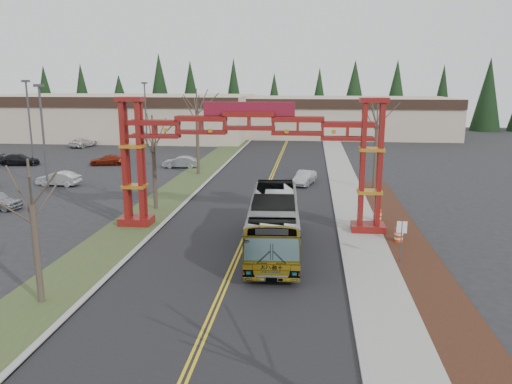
# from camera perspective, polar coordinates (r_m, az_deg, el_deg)

# --- Properties ---
(ground) EXTENTS (200.00, 200.00, 0.00)m
(ground) POSITION_cam_1_polar(r_m,az_deg,el_deg) (18.17, -8.29, -20.66)
(ground) COLOR black
(ground) RESTS_ON ground
(road) EXTENTS (12.00, 110.00, 0.02)m
(road) POSITION_cam_1_polar(r_m,az_deg,el_deg) (41.09, 0.44, -1.39)
(road) COLOR black
(road) RESTS_ON ground
(lane_line_left) EXTENTS (0.12, 100.00, 0.01)m
(lane_line_left) POSITION_cam_1_polar(r_m,az_deg,el_deg) (41.10, 0.27, -1.37)
(lane_line_left) COLOR gold
(lane_line_left) RESTS_ON road
(lane_line_right) EXTENTS (0.12, 100.00, 0.01)m
(lane_line_right) POSITION_cam_1_polar(r_m,az_deg,el_deg) (41.07, 0.60, -1.38)
(lane_line_right) COLOR gold
(lane_line_right) RESTS_ON road
(curb_right) EXTENTS (0.30, 110.00, 0.15)m
(curb_right) POSITION_cam_1_polar(r_m,az_deg,el_deg) (40.92, 9.04, -1.52)
(curb_right) COLOR #999994
(curb_right) RESTS_ON ground
(sidewalk_right) EXTENTS (2.60, 110.00, 0.14)m
(sidewalk_right) POSITION_cam_1_polar(r_m,az_deg,el_deg) (41.02, 11.06, -1.56)
(sidewalk_right) COLOR gray
(sidewalk_right) RESTS_ON ground
(landscape_strip) EXTENTS (2.60, 50.00, 0.12)m
(landscape_strip) POSITION_cam_1_polar(r_m,az_deg,el_deg) (27.25, 19.08, -9.37)
(landscape_strip) COLOR black
(landscape_strip) RESTS_ON ground
(grass_median) EXTENTS (4.00, 110.00, 0.08)m
(grass_median) POSITION_cam_1_polar(r_m,az_deg,el_deg) (42.63, -10.33, -1.04)
(grass_median) COLOR #334321
(grass_median) RESTS_ON ground
(curb_left) EXTENTS (0.30, 110.00, 0.15)m
(curb_left) POSITION_cam_1_polar(r_m,az_deg,el_deg) (42.13, -7.91, -1.07)
(curb_left) COLOR #999994
(curb_left) RESTS_ON ground
(gateway_arch) EXTENTS (18.20, 1.60, 8.90)m
(gateway_arch) POSITION_cam_1_polar(r_m,az_deg,el_deg) (33.15, -0.80, 5.74)
(gateway_arch) COLOR #5D0E0C
(gateway_arch) RESTS_ON ground
(retail_building_west) EXTENTS (46.00, 22.30, 7.50)m
(retail_building_west) POSITION_cam_1_polar(r_m,az_deg,el_deg) (93.29, -15.27, 8.34)
(retail_building_west) COLOR #BCA990
(retail_building_west) RESTS_ON ground
(retail_building_east) EXTENTS (38.00, 20.30, 7.00)m
(retail_building_east) POSITION_cam_1_polar(r_m,az_deg,el_deg) (95.02, 10.00, 8.51)
(retail_building_east) COLOR #BCA990
(retail_building_east) RESTS_ON ground
(conifer_treeline) EXTENTS (116.10, 5.60, 13.00)m
(conifer_treeline) POSITION_cam_1_polar(r_m,az_deg,el_deg) (106.79, 4.35, 10.68)
(conifer_treeline) COLOR black
(conifer_treeline) RESTS_ON ground
(transit_bus) EXTENTS (3.48, 12.17, 3.35)m
(transit_bus) POSITION_cam_1_polar(r_m,az_deg,el_deg) (29.90, 2.05, -3.45)
(transit_bus) COLOR #ADB1B5
(transit_bus) RESTS_ON ground
(silver_sedan) EXTENTS (2.38, 4.31, 1.35)m
(silver_sedan) POSITION_cam_1_polar(r_m,az_deg,el_deg) (48.97, 5.58, 1.62)
(silver_sedan) COLOR #A5A8AD
(silver_sedan) RESTS_ON ground
(parked_car_near_b) EXTENTS (4.28, 1.81, 1.37)m
(parked_car_near_b) POSITION_cam_1_polar(r_m,az_deg,el_deg) (51.92, -21.62, 1.43)
(parked_car_near_b) COLOR silver
(parked_car_near_b) RESTS_ON ground
(parked_car_mid_a) EXTENTS (4.51, 2.55, 1.23)m
(parked_car_mid_a) POSITION_cam_1_polar(r_m,az_deg,el_deg) (62.88, -16.58, 3.53)
(parked_car_mid_a) COLOR maroon
(parked_car_mid_a) RESTS_ON ground
(parked_car_far_a) EXTENTS (4.16, 1.62, 1.35)m
(parked_car_far_a) POSITION_cam_1_polar(r_m,az_deg,el_deg) (58.96, -8.59, 3.40)
(parked_car_far_a) COLOR #969A9D
(parked_car_far_a) RESTS_ON ground
(parked_car_far_b) EXTENTS (3.09, 5.28, 1.38)m
(parked_car_far_b) POSITION_cam_1_polar(r_m,az_deg,el_deg) (81.50, -19.12, 5.37)
(parked_car_far_b) COLOR white
(parked_car_far_b) RESTS_ON ground
(parked_car_far_c) EXTENTS (4.88, 2.51, 1.35)m
(parked_car_far_c) POSITION_cam_1_polar(r_m,az_deg,el_deg) (66.57, -25.43, 3.36)
(parked_car_far_c) COLOR black
(parked_car_far_c) RESTS_ON ground
(bare_tree_median_near) EXTENTS (2.96, 2.96, 6.66)m
(bare_tree_median_near) POSITION_cam_1_polar(r_m,az_deg,el_deg) (23.92, -24.24, -1.21)
(bare_tree_median_near) COLOR #382D26
(bare_tree_median_near) RESTS_ON ground
(bare_tree_median_mid) EXTENTS (3.23, 3.23, 7.40)m
(bare_tree_median_mid) POSITION_cam_1_polar(r_m,az_deg,el_deg) (39.31, -11.68, 5.47)
(bare_tree_median_mid) COLOR #382D26
(bare_tree_median_mid) RESTS_ON ground
(bare_tree_median_far) EXTENTS (3.50, 3.50, 9.15)m
(bare_tree_median_far) POSITION_cam_1_polar(r_m,az_deg,el_deg) (53.68, -6.78, 9.13)
(bare_tree_median_far) COLOR #382D26
(bare_tree_median_far) RESTS_ON ground
(bare_tree_right_far) EXTENTS (2.93, 2.93, 7.87)m
(bare_tree_right_far) POSITION_cam_1_polar(r_m,az_deg,el_deg) (47.08, 13.64, 7.30)
(bare_tree_right_far) COLOR #382D26
(bare_tree_right_far) RESTS_ON ground
(light_pole_near) EXTENTS (0.84, 0.42, 9.66)m
(light_pole_near) POSITION_cam_1_polar(r_m,az_deg,el_deg) (50.50, -23.20, 6.64)
(light_pole_near) COLOR #3F3F44
(light_pole_near) RESTS_ON ground
(light_pole_mid) EXTENTS (0.87, 0.44, 10.06)m
(light_pole_mid) POSITION_cam_1_polar(r_m,az_deg,el_deg) (66.74, -24.51, 7.93)
(light_pole_mid) COLOR #3F3F44
(light_pole_mid) RESTS_ON ground
(light_pole_far) EXTENTS (0.85, 0.42, 9.77)m
(light_pole_far) POSITION_cam_1_polar(r_m,az_deg,el_deg) (78.67, -12.51, 9.16)
(light_pole_far) COLOR #3F3F44
(light_pole_far) RESTS_ON ground
(street_sign) EXTENTS (0.55, 0.09, 2.42)m
(street_sign) POSITION_cam_1_polar(r_m,az_deg,el_deg) (28.64, 16.29, -4.55)
(street_sign) COLOR #3F3F44
(street_sign) RESTS_ON ground
(barrel_south) EXTENTS (0.52, 0.52, 0.97)m
(barrel_south) POSITION_cam_1_polar(r_m,az_deg,el_deg) (32.46, 15.99, -4.84)
(barrel_south) COLOR #E5410C
(barrel_south) RESTS_ON ground
(barrel_mid) EXTENTS (0.53, 0.53, 0.99)m
(barrel_mid) POSITION_cam_1_polar(r_m,az_deg,el_deg) (36.71, 13.63, -2.67)
(barrel_mid) COLOR #E5410C
(barrel_mid) RESTS_ON ground
(barrel_north) EXTENTS (0.50, 0.50, 0.93)m
(barrel_north) POSITION_cam_1_polar(r_m,az_deg,el_deg) (36.81, 13.75, -2.69)
(barrel_north) COLOR #E5410C
(barrel_north) RESTS_ON ground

